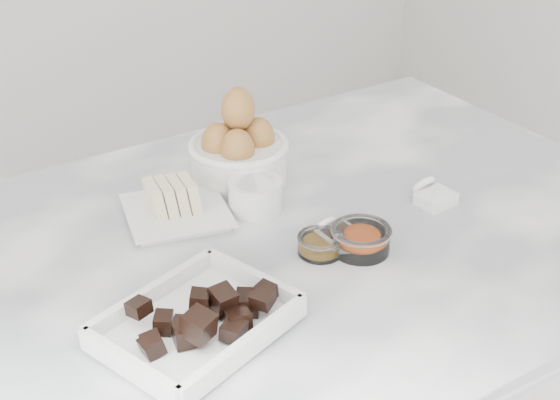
% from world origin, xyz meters
% --- Properties ---
extents(marble_slab, '(1.20, 0.80, 0.04)m').
position_xyz_m(marble_slab, '(0.00, 0.00, 0.92)').
color(marble_slab, white).
rests_on(marble_slab, cabinet).
extents(chocolate_dish, '(0.27, 0.23, 0.06)m').
position_xyz_m(chocolate_dish, '(-0.21, -0.13, 0.96)').
color(chocolate_dish, white).
rests_on(chocolate_dish, marble_slab).
extents(butter_plate, '(0.18, 0.18, 0.06)m').
position_xyz_m(butter_plate, '(-0.11, 0.13, 0.96)').
color(butter_plate, white).
rests_on(butter_plate, marble_slab).
extents(sugar_ramekin, '(0.08, 0.08, 0.05)m').
position_xyz_m(sugar_ramekin, '(0.01, 0.09, 0.97)').
color(sugar_ramekin, white).
rests_on(sugar_ramekin, marble_slab).
extents(egg_bowl, '(0.17, 0.17, 0.16)m').
position_xyz_m(egg_bowl, '(0.04, 0.19, 0.99)').
color(egg_bowl, white).
rests_on(egg_bowl, marble_slab).
extents(honey_bowl, '(0.07, 0.07, 0.03)m').
position_xyz_m(honey_bowl, '(0.02, -0.07, 0.95)').
color(honey_bowl, white).
rests_on(honey_bowl, marble_slab).
extents(zest_bowl, '(0.09, 0.09, 0.04)m').
position_xyz_m(zest_bowl, '(0.08, -0.10, 0.96)').
color(zest_bowl, white).
rests_on(zest_bowl, marble_slab).
extents(vanilla_spoon, '(0.05, 0.06, 0.04)m').
position_xyz_m(vanilla_spoon, '(0.06, -0.06, 0.95)').
color(vanilla_spoon, white).
rests_on(vanilla_spoon, marble_slab).
extents(salt_spoon, '(0.06, 0.07, 0.04)m').
position_xyz_m(salt_spoon, '(0.26, -0.05, 0.95)').
color(salt_spoon, white).
rests_on(salt_spoon, marble_slab).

